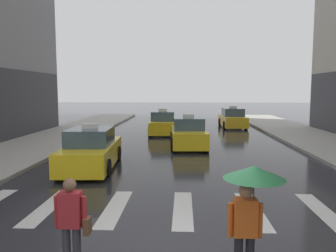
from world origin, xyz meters
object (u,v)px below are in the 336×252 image
object	(u,v)px
taxi_fourth	(233,119)
taxi_third	(163,124)
pedestrian_with_umbrella	(251,193)
taxi_lead	(91,151)
taxi_second	(188,133)
pedestrian_with_handbag	(72,220)

from	to	relation	value
taxi_fourth	taxi_third	bearing A→B (deg)	-142.29
taxi_third	pedestrian_with_umbrella	distance (m)	18.52
taxi_lead	pedestrian_with_umbrella	distance (m)	9.03
taxi_lead	taxi_second	bearing A→B (deg)	53.89
taxi_second	taxi_third	size ratio (longest dim) A/B	1.00
taxi_third	pedestrian_with_handbag	distance (m)	18.13
taxi_fourth	pedestrian_with_handbag	distance (m)	23.24
taxi_lead	taxi_third	bearing A→B (deg)	78.54
pedestrian_with_umbrella	pedestrian_with_handbag	xyz separation A→B (m)	(-2.92, 0.20, -0.58)
taxi_third	taxi_lead	bearing A→B (deg)	-101.46
taxi_third	pedestrian_with_umbrella	xyz separation A→B (m)	(2.55, -18.33, 0.79)
taxi_second	taxi_third	world-z (taller)	same
taxi_lead	pedestrian_with_umbrella	size ratio (longest dim) A/B	2.39
taxi_second	taxi_fourth	bearing A→B (deg)	68.21
pedestrian_with_umbrella	pedestrian_with_handbag	size ratio (longest dim) A/B	1.18
taxi_lead	taxi_third	world-z (taller)	same
taxi_lead	taxi_fourth	bearing A→B (deg)	62.62
taxi_fourth	pedestrian_with_umbrella	bearing A→B (deg)	-97.68
taxi_lead	pedestrian_with_umbrella	world-z (taller)	pedestrian_with_umbrella
pedestrian_with_handbag	taxi_second	bearing A→B (deg)	80.59
taxi_fourth	pedestrian_with_umbrella	distance (m)	22.88
taxi_lead	taxi_fourth	world-z (taller)	same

